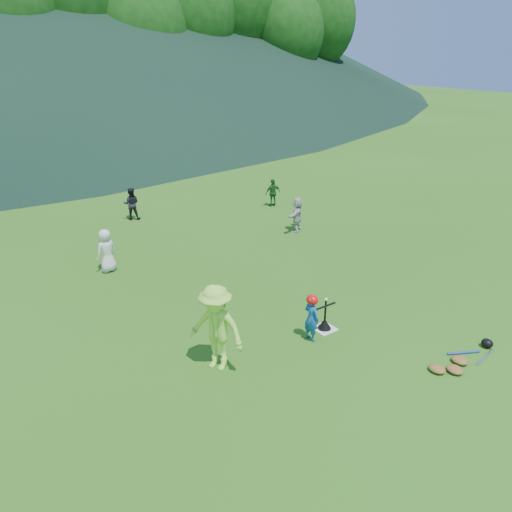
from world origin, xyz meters
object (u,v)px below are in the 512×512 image
at_px(fielder_d, 297,214).
at_px(batter_child, 311,318).
at_px(adult_coach, 216,328).
at_px(fielder_b, 131,204).
at_px(home_plate, 324,329).
at_px(equipment_pile, 460,360).
at_px(batting_tee, 325,324).
at_px(fielder_c, 273,193).
at_px(fielder_a, 107,251).

bearing_deg(fielder_d, batter_child, 17.43).
relative_size(adult_coach, fielder_b, 1.52).
relative_size(home_plate, fielder_d, 0.38).
height_order(home_plate, equipment_pile, equipment_pile).
height_order(adult_coach, batting_tee, adult_coach).
xyz_separation_m(batter_child, fielder_b, (0.30, 9.66, 0.06)).
height_order(home_plate, fielder_b, fielder_b).
distance_m(batter_child, equipment_pile, 3.02).
relative_size(fielder_b, equipment_pile, 0.64).
bearing_deg(fielder_d, adult_coach, 3.77).
bearing_deg(equipment_pile, batter_child, 126.04).
bearing_deg(equipment_pile, fielder_c, 71.04).
distance_m(fielder_a, equipment_pile, 9.20).
distance_m(adult_coach, equipment_pile, 4.83).
distance_m(home_plate, batting_tee, 0.12).
relative_size(batter_child, equipment_pile, 0.57).
distance_m(adult_coach, fielder_d, 7.95).
bearing_deg(fielder_d, batting_tee, 20.49).
xyz_separation_m(fielder_b, equipment_pile, (1.46, -12.07, -0.51)).
bearing_deg(fielder_b, home_plate, 121.17).
bearing_deg(batter_child, batting_tee, -80.56).
bearing_deg(fielder_a, fielder_c, -179.99).
distance_m(batter_child, fielder_b, 9.66).
relative_size(home_plate, fielder_c, 0.42).
distance_m(fielder_c, fielder_d, 2.87).
xyz_separation_m(home_plate, fielder_c, (4.77, 7.74, 0.52)).
distance_m(home_plate, equipment_pile, 2.82).
distance_m(adult_coach, fielder_a, 5.57).
relative_size(batter_child, batting_tee, 1.51).
bearing_deg(fielder_c, batting_tee, 69.19).
bearing_deg(equipment_pile, fielder_d, 72.42).
height_order(batter_child, fielder_a, fielder_a).
relative_size(adult_coach, fielder_a, 1.45).
xyz_separation_m(fielder_c, fielder_d, (-1.11, -2.65, 0.05)).
height_order(home_plate, batter_child, batter_child).
relative_size(fielder_c, fielder_d, 0.91).
xyz_separation_m(fielder_b, fielder_c, (4.99, -1.80, -0.04)).
height_order(batter_child, equipment_pile, batter_child).
xyz_separation_m(fielder_a, fielder_d, (6.26, -0.71, -0.02)).
relative_size(adult_coach, equipment_pile, 0.97).
bearing_deg(adult_coach, fielder_d, 101.33).
distance_m(fielder_a, batting_tee, 6.38).
height_order(adult_coach, fielder_a, adult_coach).
height_order(fielder_d, batting_tee, fielder_d).
relative_size(fielder_c, equipment_pile, 0.59).
xyz_separation_m(adult_coach, fielder_a, (0.03, 5.56, -0.27)).
bearing_deg(fielder_c, home_plate, 69.19).
relative_size(home_plate, fielder_a, 0.37).
relative_size(batter_child, fielder_b, 0.89).
distance_m(home_plate, fielder_d, 6.29).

